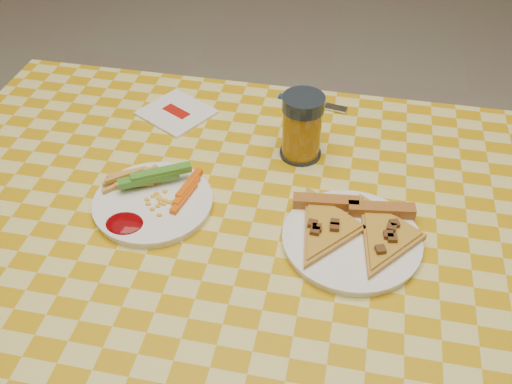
% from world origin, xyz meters
% --- Properties ---
extents(table, '(1.28, 0.88, 0.76)m').
position_xyz_m(table, '(0.00, 0.00, 0.68)').
color(table, silver).
rests_on(table, ground).
extents(plate_left, '(0.22, 0.22, 0.01)m').
position_xyz_m(plate_left, '(-0.18, 0.00, 0.76)').
color(plate_left, white).
rests_on(plate_left, table).
extents(plate_right, '(0.27, 0.27, 0.01)m').
position_xyz_m(plate_right, '(0.17, -0.02, 0.76)').
color(plate_right, white).
rests_on(plate_right, table).
extents(fries_veggies, '(0.19, 0.18, 0.04)m').
position_xyz_m(fries_veggies, '(-0.19, 0.02, 0.78)').
color(fries_veggies, gold).
rests_on(fries_veggies, plate_left).
extents(pizza_slices, '(0.26, 0.23, 0.02)m').
position_xyz_m(pizza_slices, '(0.17, 0.00, 0.78)').
color(pizza_slices, '#C88A3D').
rests_on(pizza_slices, plate_right).
extents(drink_glass, '(0.08, 0.08, 0.13)m').
position_xyz_m(drink_glass, '(0.05, 0.20, 0.82)').
color(drink_glass, black).
rests_on(drink_glass, table).
extents(napkin, '(0.18, 0.17, 0.01)m').
position_xyz_m(napkin, '(-0.22, 0.29, 0.76)').
color(napkin, white).
rests_on(napkin, table).
extents(fork, '(0.15, 0.05, 0.01)m').
position_xyz_m(fork, '(0.06, 0.38, 0.76)').
color(fork, navy).
rests_on(fork, table).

